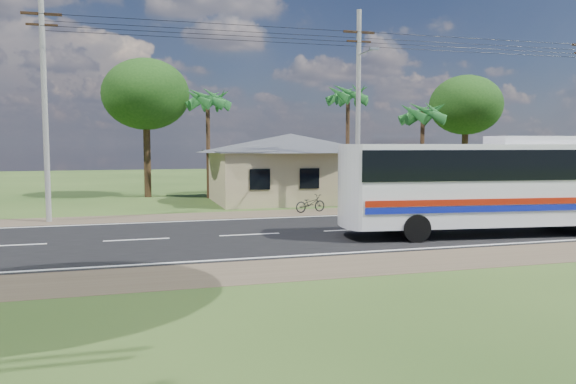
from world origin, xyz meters
name	(u,v)px	position (x,y,z in m)	size (l,w,h in m)	color
ground	(351,230)	(0.00, 0.00, 0.00)	(120.00, 120.00, 0.00)	#254017
road	(351,230)	(0.00, 0.00, 0.01)	(120.00, 16.00, 0.03)	black
house	(291,160)	(1.00, 13.00, 2.64)	(12.40, 10.00, 5.00)	tan
waiting_shed	(491,160)	(13.00, 8.50, 2.73)	(5.20, 4.48, 3.35)	#321F12
concrete_barrier	(505,200)	(12.00, 5.60, 0.45)	(7.00, 0.30, 0.90)	#9E9E99
utility_poles	(353,107)	(2.67, 6.49, 5.77)	(32.80, 2.22, 11.00)	#9E9E99
palm_near	(423,114)	(9.50, 11.00, 5.71)	(2.80, 2.80, 6.70)	#47301E
palm_mid	(348,96)	(6.00, 15.50, 7.16)	(2.80, 2.80, 8.20)	#47301E
palm_far	(208,100)	(-4.00, 16.00, 6.68)	(2.80, 2.80, 7.70)	#47301E
tree_behind_house	(146,95)	(-8.00, 18.00, 7.12)	(6.00, 6.00, 9.61)	#47301E
tree_behind_shed	(466,105)	(16.00, 16.00, 6.68)	(5.60, 5.60, 9.02)	#47301E
coach_bus	(505,178)	(5.71, -2.64, 2.32)	(13.31, 4.19, 4.06)	silver
motorcycle	(310,203)	(0.28, 6.61, 0.49)	(0.64, 1.85, 0.97)	black
person	(542,190)	(15.45, 6.72, 0.89)	(0.65, 0.42, 1.77)	navy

